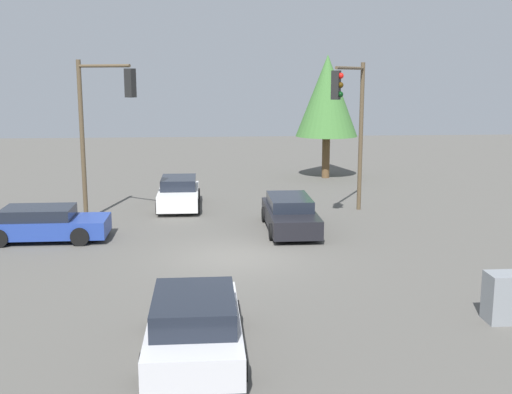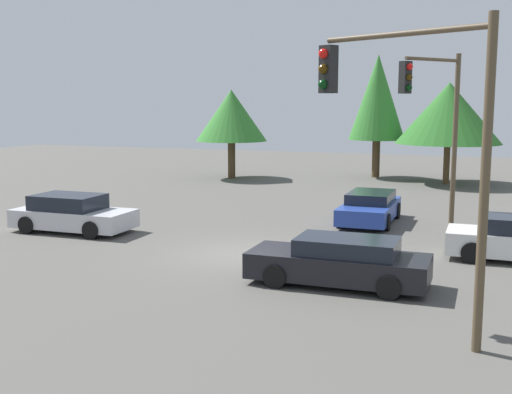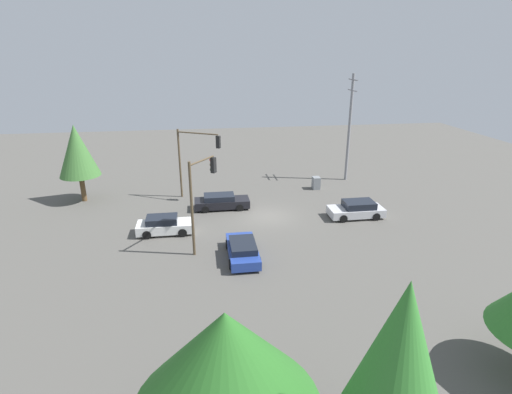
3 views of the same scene
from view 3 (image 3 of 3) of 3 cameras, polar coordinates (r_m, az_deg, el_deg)
ground_plane at (r=32.60m, az=1.53°, el=-2.78°), size 80.00×80.00×0.00m
sedan_blue at (r=26.07m, az=-1.92°, el=-7.53°), size 4.39×1.97×1.20m
sedan_silver at (r=33.25m, az=14.17°, el=-1.74°), size 2.04×4.38×1.35m
sedan_dark at (r=34.13m, az=-4.98°, el=-0.67°), size 1.87×4.63×1.26m
sedan_white at (r=30.18m, az=-12.94°, el=-3.94°), size 1.84×4.07×1.32m
traffic_signal_main at (r=35.63m, az=-8.72°, el=6.32°), size 2.13×3.72×6.29m
traffic_signal_cross at (r=26.12m, az=-7.93°, el=1.17°), size 2.44×1.84×6.36m
utility_pole_tall at (r=41.68m, az=13.22°, el=9.88°), size 2.20×0.28×10.69m
electrical_cabinet at (r=39.34m, az=8.58°, el=2.00°), size 0.82×0.68×1.19m
tree_far at (r=37.91m, az=-24.20°, el=6.02°), size 3.45×3.45×6.86m
tree_right at (r=12.80m, az=-4.32°, el=-22.42°), size 5.97×5.97×5.78m
tree_corner at (r=11.89m, az=19.61°, el=-22.04°), size 3.45×3.45×7.57m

